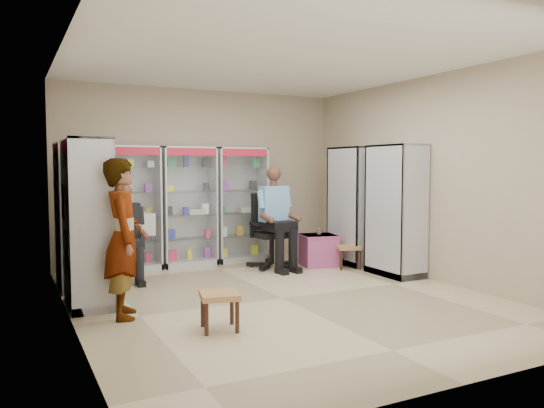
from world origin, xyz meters
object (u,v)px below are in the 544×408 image
cabinet_right_near (396,210)px  cabinet_right_far (353,206)px  wooden_chair (125,248)px  woven_stool_b (220,311)px  cabinet_left_far (77,215)px  seated_shopkeeper (273,221)px  cabinet_left_near (88,223)px  office_chair (272,231)px  standing_man (123,238)px  cabinet_back_right (240,205)px  cabinet_back_left (131,208)px  cabinet_back_mid (188,206)px  woven_stool_a (348,257)px  pink_trunk (319,250)px

cabinet_right_near → cabinet_right_far: bearing=0.0°
cabinet_right_far → cabinet_right_near: bearing=-180.0°
wooden_chair → woven_stool_b: (0.37, -2.86, -0.28)m
cabinet_left_far → seated_shopkeeper: size_ratio=1.28×
cabinet_left_near → office_chair: size_ratio=1.62×
cabinet_left_far → standing_man: bearing=9.0°
cabinet_left_far → office_chair: 3.07m
cabinet_back_right → cabinet_back_left: bearing=180.0°
office_chair → cabinet_back_mid: bearing=141.9°
seated_shopkeeper → woven_stool_a: bearing=-30.4°
cabinet_back_right → standing_man: size_ratio=1.14×
cabinet_back_right → cabinet_left_near: (-2.83, -2.03, 0.00)m
cabinet_right_far → cabinet_right_near: same height
cabinet_back_left → cabinet_back_mid: 0.95m
cabinet_left_far → wooden_chair: bearing=106.4°
standing_man → seated_shopkeeper: bearing=-45.8°
cabinet_back_mid → cabinet_left_far: same height
cabinet_right_far → cabinet_left_near: bearing=101.4°
woven_stool_a → wooden_chair: bearing=168.1°
cabinet_back_left → seated_shopkeeper: size_ratio=1.28×
seated_shopkeeper → cabinet_back_right: bearing=101.1°
seated_shopkeeper → woven_stool_a: seated_shopkeeper is taller
office_chair → seated_shopkeeper: seated_shopkeeper is taller
office_chair → woven_stool_a: bearing=-32.4°
cabinet_back_mid → cabinet_left_far: bearing=-153.7°
cabinet_back_left → woven_stool_a: size_ratio=5.29×
office_chair → pink_trunk: size_ratio=2.24×
wooden_chair → office_chair: (2.36, -0.10, 0.15)m
cabinet_right_near → woven_stool_b: bearing=111.8°
cabinet_back_right → standing_man: (-2.55, -2.69, -0.12)m
cabinet_back_right → cabinet_right_far: bearing=-34.7°
wooden_chair → office_chair: bearing=-2.4°
cabinet_left_far → cabinet_left_near: size_ratio=1.00×
cabinet_back_left → office_chair: cabinet_back_left is taller
cabinet_left_near → woven_stool_a: cabinet_left_near is taller
cabinet_right_near → cabinet_left_near: 4.46m
cabinet_right_near → cabinet_left_far: size_ratio=1.00×
pink_trunk → woven_stool_b: pink_trunk is taller
cabinet_back_mid → wooden_chair: (-1.20, -0.73, -0.53)m
wooden_chair → cabinet_back_right: bearing=18.8°
cabinet_right_far → seated_shopkeeper: size_ratio=1.28×
cabinet_back_right → wooden_chair: size_ratio=2.13×
cabinet_back_right → cabinet_right_near: same height
seated_shopkeeper → woven_stool_b: (-1.99, -2.71, -0.59)m
wooden_chair → woven_stool_b: wooden_chair is taller
woven_stool_b → office_chair: bearing=54.3°
cabinet_right_near → seated_shopkeeper: 1.97m
standing_man → cabinet_right_far: bearing=-58.5°
cabinet_back_left → woven_stool_a: bearing=-24.4°
cabinet_back_left → woven_stool_b: 3.69m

